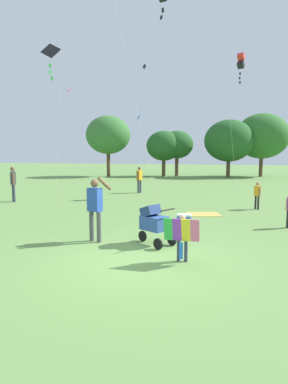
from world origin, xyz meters
name	(u,v)px	position (x,y,z in m)	size (l,w,h in m)	color
ground_plane	(144,260)	(0.00, 0.00, 0.00)	(120.00, 120.00, 0.00)	#668E47
treeline_distant	(227,139)	(2.07, 25.71, 3.66)	(33.85, 7.60, 6.16)	brown
child_with_butterfly_kite	(182,233)	(0.83, 0.06, 0.63)	(0.75, 0.35, 1.03)	#33384C
person_adult_flyer	(95,204)	(-1.59, 1.17, 1.00)	(0.63, 0.50, 1.73)	#4C4C51
stroller	(153,221)	(-0.05, 1.26, 0.61)	(1.07, 0.87, 1.03)	black
kite_orange_delta	(51,59)	(-4.45, 4.35, 5.67)	(1.99, 2.46, 6.33)	black
kite_green_novelty	(241,62)	(2.45, 11.97, 7.15)	(1.09, 3.59, 7.60)	red
distant_kites_cluster	(151,54)	(-4.90, 23.49, 11.24)	(27.67, 11.09, 12.08)	black
person_red_shirt	(139,177)	(-3.04, 11.68, 0.90)	(0.30, 0.47, 1.53)	#33384C
person_sitting_far	(257,193)	(3.08, 7.35, 0.67)	(0.26, 0.32, 1.14)	#232328
person_kid_running	(13,181)	(-8.09, 6.94, 0.99)	(0.41, 0.43, 1.69)	#33384C
picnic_blanket	(203,214)	(0.98, 5.70, 0.01)	(1.24, 0.93, 0.02)	gold
cooler_box	(184,219)	(0.47, 3.74, 0.18)	(0.45, 0.33, 0.35)	#2D5BB7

